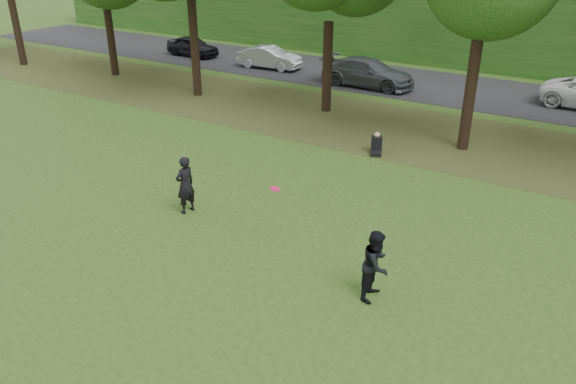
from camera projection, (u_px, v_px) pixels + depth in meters
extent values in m
plane|color=#2B4515|center=(174.00, 262.00, 14.70)|extent=(120.00, 120.00, 0.00)
cube|color=#4C3A1B|center=(376.00, 126.00, 24.66)|extent=(60.00, 7.00, 0.01)
cube|color=black|center=(436.00, 86.00, 30.80)|extent=(70.00, 7.00, 0.02)
cube|color=#1D4A15|center=(472.00, 25.00, 34.33)|extent=(70.00, 3.00, 5.00)
imported|color=black|center=(185.00, 185.00, 16.92)|extent=(0.54, 0.72, 1.81)
imported|color=black|center=(376.00, 265.00, 12.98)|extent=(0.69, 0.87, 1.75)
imported|color=black|center=(193.00, 46.00, 37.74)|extent=(3.90, 1.76, 1.30)
imported|color=#9FA1A6|center=(270.00, 57.00, 34.44)|extent=(4.09, 1.69, 1.32)
imported|color=#414549|center=(368.00, 72.00, 30.53)|extent=(5.18, 2.16, 1.50)
cylinder|color=#E71358|center=(275.00, 189.00, 14.78)|extent=(0.38, 0.38, 0.09)
cube|color=black|center=(376.00, 153.00, 21.56)|extent=(0.59, 0.67, 0.16)
cube|color=black|center=(377.00, 144.00, 21.69)|extent=(0.52, 0.48, 0.56)
sphere|color=tan|center=(377.00, 135.00, 21.53)|extent=(0.22, 0.22, 0.22)
cylinder|color=black|center=(16.00, 25.00, 34.61)|extent=(0.44, 0.44, 4.96)
cylinder|color=black|center=(111.00, 38.00, 32.33)|extent=(0.44, 0.44, 4.28)
cylinder|color=black|center=(195.00, 45.00, 28.20)|extent=(0.44, 0.44, 5.08)
cylinder|color=black|center=(327.00, 68.00, 25.91)|extent=(0.44, 0.44, 4.12)
cylinder|color=black|center=(470.00, 91.00, 21.23)|extent=(0.44, 0.44, 4.62)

